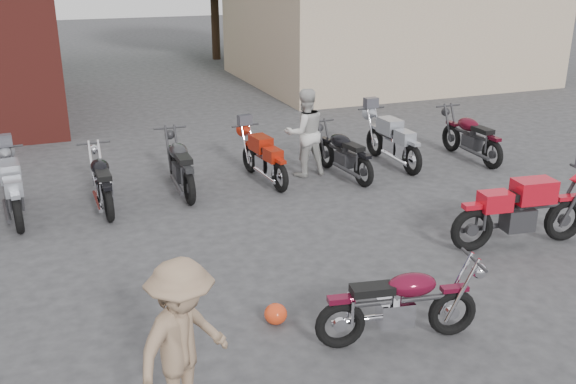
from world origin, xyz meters
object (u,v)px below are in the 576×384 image
object	(u,v)px
row_bike_5	(343,151)
row_bike_7	(471,134)
person_light	(305,133)
row_bike_1	(12,186)
person_tan	(183,345)
row_bike_4	(263,155)
helmet	(276,314)
row_bike_6	(392,138)
row_bike_2	(102,178)
vintage_motorcycle	(402,299)
sportbike	(524,207)
row_bike_3	(180,162)

from	to	relation	value
row_bike_5	row_bike_7	bearing A→B (deg)	-96.59
person_light	row_bike_1	xyz separation A→B (m)	(-5.58, -0.33, -0.32)
person_tan	row_bike_4	size ratio (longest dim) A/B	0.92
helmet	row_bike_6	bearing A→B (deg)	48.36
row_bike_1	row_bike_2	xyz separation A→B (m)	(1.49, -0.07, -0.03)
person_light	row_bike_1	size ratio (longest dim) A/B	0.90
row_bike_5	vintage_motorcycle	bearing A→B (deg)	152.61
person_light	row_bike_7	bearing A→B (deg)	173.12
row_bike_6	row_bike_2	bearing A→B (deg)	91.35
person_tan	row_bike_7	xyz separation A→B (m)	(7.85, 6.25, -0.28)
helmet	row_bike_6	distance (m)	6.94
sportbike	helmet	distance (m)	4.46
person_light	row_bike_4	distance (m)	1.00
person_light	row_bike_6	xyz separation A→B (m)	(2.03, -0.05, -0.30)
helmet	row_bike_7	world-z (taller)	row_bike_7
row_bike_4	row_bike_7	bearing A→B (deg)	-99.41
vintage_motorcycle	row_bike_7	world-z (taller)	row_bike_7
helmet	person_tan	world-z (taller)	person_tan
sportbike	row_bike_6	bearing A→B (deg)	94.14
row_bike_1	row_bike_7	bearing A→B (deg)	-95.08
row_bike_2	row_bike_7	xyz separation A→B (m)	(7.96, 0.07, 0.03)
row_bike_4	row_bike_1	bearing A→B (deg)	86.44
row_bike_1	person_tan	bearing A→B (deg)	-170.80
row_bike_1	sportbike	bearing A→B (deg)	-124.36
sportbike	person_light	xyz separation A→B (m)	(-1.79, 4.46, 0.26)
person_tan	sportbike	bearing A→B (deg)	-13.91
row_bike_2	row_bike_3	bearing A→B (deg)	-78.68
sportbike	row_bike_6	size ratio (longest dim) A/B	1.08
person_tan	row_bike_2	xyz separation A→B (m)	(-0.11, 6.18, -0.31)
sportbike	row_bike_3	world-z (taller)	sportbike
row_bike_5	row_bike_4	bearing A→B (deg)	71.65
person_light	person_tan	world-z (taller)	person_light
vintage_motorcycle	row_bike_5	xyz separation A→B (m)	(2.04, 5.72, 0.01)
person_light	row_bike_6	bearing A→B (deg)	176.65
vintage_motorcycle	row_bike_6	distance (m)	6.94
sportbike	row_bike_7	xyz separation A→B (m)	(2.07, 4.13, -0.06)
row_bike_3	row_bike_4	xyz separation A→B (m)	(1.67, -0.02, -0.04)
row_bike_1	row_bike_5	size ratio (longest dim) A/B	1.05
row_bike_2	helmet	bearing A→B (deg)	-163.71
row_bike_1	row_bike_3	size ratio (longest dim) A/B	0.99
row_bike_5	row_bike_3	bearing A→B (deg)	76.62
vintage_motorcycle	row_bike_4	distance (m)	6.03
row_bike_1	row_bike_7	xyz separation A→B (m)	(9.44, 0.00, 0.00)
row_bike_3	row_bike_7	distance (m)	6.47
vintage_motorcycle	helmet	bearing A→B (deg)	154.12
vintage_motorcycle	row_bike_3	bearing A→B (deg)	111.71
vintage_motorcycle	row_bike_3	size ratio (longest dim) A/B	0.93
helmet	person_tan	distance (m)	2.09
vintage_motorcycle	row_bike_3	world-z (taller)	row_bike_3
row_bike_4	row_bike_6	distance (m)	2.96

